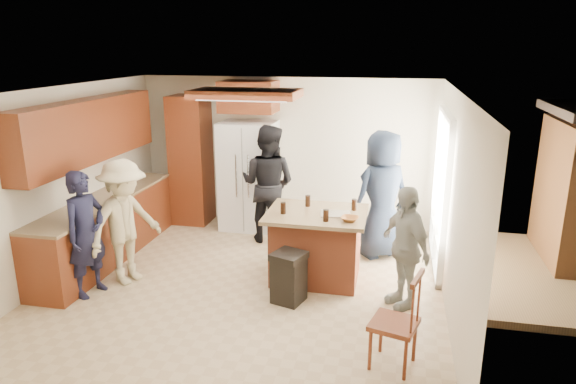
% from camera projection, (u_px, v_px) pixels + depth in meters
% --- Properties ---
extents(person_front_left, '(0.55, 0.67, 1.58)m').
position_uv_depth(person_front_left, '(86.00, 234.00, 6.25)').
color(person_front_left, black).
rests_on(person_front_left, ground).
extents(person_behind_left, '(0.98, 0.71, 1.85)m').
position_uv_depth(person_behind_left, '(268.00, 184.00, 7.97)').
color(person_behind_left, black).
rests_on(person_behind_left, ground).
extents(person_behind_right, '(1.08, 1.03, 1.86)m').
position_uv_depth(person_behind_right, '(382.00, 195.00, 7.38)').
color(person_behind_right, '#182131').
rests_on(person_behind_right, ground).
extents(person_side_right, '(0.84, 0.97, 1.48)m').
position_uv_depth(person_side_right, '(405.00, 247.00, 5.98)').
color(person_side_right, gray).
rests_on(person_side_right, ground).
extents(person_counter, '(0.87, 1.17, 1.64)m').
position_uv_depth(person_counter, '(125.00, 222.00, 6.58)').
color(person_counter, tan).
rests_on(person_counter, ground).
extents(left_cabinetry, '(0.64, 3.00, 2.30)m').
position_uv_depth(left_cabinetry, '(100.00, 195.00, 7.27)').
color(left_cabinetry, maroon).
rests_on(left_cabinetry, ground).
extents(back_wall_units, '(1.80, 0.60, 2.45)m').
position_uv_depth(back_wall_units, '(205.00, 145.00, 8.66)').
color(back_wall_units, maroon).
rests_on(back_wall_units, ground).
extents(refrigerator, '(0.90, 0.76, 1.80)m').
position_uv_depth(refrigerator, '(249.00, 176.00, 8.56)').
color(refrigerator, white).
rests_on(refrigerator, ground).
extents(kitchen_island, '(1.28, 1.03, 0.93)m').
position_uv_depth(kitchen_island, '(316.00, 245.00, 6.74)').
color(kitchen_island, '#9A4327').
rests_on(kitchen_island, ground).
extents(island_items, '(1.02, 0.63, 0.15)m').
position_uv_depth(island_items, '(333.00, 213.00, 6.46)').
color(island_items, silver).
rests_on(island_items, kitchen_island).
extents(trash_bin, '(0.47, 0.47, 0.63)m').
position_uv_depth(trash_bin, '(289.00, 277.00, 6.18)').
color(trash_bin, black).
rests_on(trash_bin, ground).
extents(spindle_chair, '(0.52, 0.52, 0.99)m').
position_uv_depth(spindle_chair, '(396.00, 324.00, 4.88)').
color(spindle_chair, maroon).
rests_on(spindle_chair, ground).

